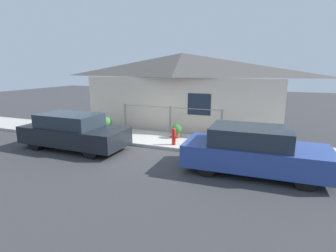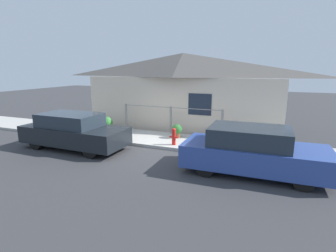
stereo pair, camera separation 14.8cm
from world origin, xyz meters
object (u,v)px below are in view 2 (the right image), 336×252
object	(u,v)px
potted_plant_by_fence	(107,123)
car_left	(74,131)
fire_hydrant	(174,136)
potted_plant_corner	(258,136)
car_right	(253,151)
potted_plant_near_hydrant	(177,130)

from	to	relation	value
potted_plant_by_fence	car_left	bearing A→B (deg)	-85.05
fire_hydrant	potted_plant_corner	xyz separation A→B (m)	(3.14, 1.40, -0.03)
car_right	potted_plant_near_hydrant	xyz separation A→B (m)	(-3.39, 2.64, -0.25)
fire_hydrant	car_right	bearing A→B (deg)	-26.55
car_right	car_left	bearing A→B (deg)	179.09
car_left	fire_hydrant	size ratio (longest dim) A/B	6.23
potted_plant_by_fence	potted_plant_corner	distance (m)	7.03
fire_hydrant	potted_plant_corner	bearing A→B (deg)	24.12
car_left	car_right	xyz separation A→B (m)	(6.79, -0.00, 0.01)
fire_hydrant	potted_plant_near_hydrant	size ratio (longest dim) A/B	1.14
car_left	fire_hydrant	xyz separation A→B (m)	(3.66, 1.56, -0.22)
car_right	fire_hydrant	xyz separation A→B (m)	(-3.13, 1.56, -0.22)
car_left	car_right	world-z (taller)	car_right
potted_plant_near_hydrant	potted_plant_by_fence	bearing A→B (deg)	-178.95
potted_plant_near_hydrant	fire_hydrant	bearing A→B (deg)	-76.52
fire_hydrant	potted_plant_by_fence	distance (m)	4.01
car_left	potted_plant_corner	size ratio (longest dim) A/B	7.70
car_left	potted_plant_by_fence	distance (m)	2.59
potted_plant_by_fence	potted_plant_corner	size ratio (longest dim) A/B	1.25
potted_plant_by_fence	potted_plant_corner	xyz separation A→B (m)	(7.02, 0.40, -0.07)
car_right	potted_plant_by_fence	world-z (taller)	car_right
car_left	potted_plant_corner	distance (m)	7.42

